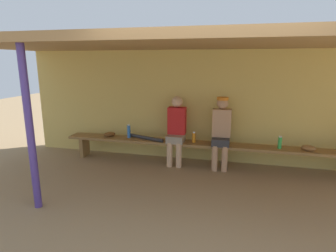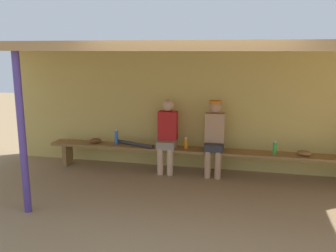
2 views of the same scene
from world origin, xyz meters
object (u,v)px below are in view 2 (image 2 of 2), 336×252
at_px(baseball_glove_dark_brown, 95,141).
at_px(baseball_glove_worn, 304,153).
at_px(water_bottle_orange, 116,137).
at_px(baseball_bat, 134,144).
at_px(support_post, 22,135).
at_px(water_bottle_green, 186,143).
at_px(player_in_blue, 167,133).
at_px(player_middle, 214,134).
at_px(water_bottle_blue, 275,148).
at_px(bench, 208,154).

bearing_deg(baseball_glove_dark_brown, baseball_glove_worn, 138.52).
height_order(water_bottle_orange, baseball_bat, water_bottle_orange).
bearing_deg(support_post, water_bottle_green, 48.55).
relative_size(player_in_blue, player_middle, 0.99).
xyz_separation_m(support_post, water_bottle_orange, (0.53, 2.12, -0.50)).
xyz_separation_m(water_bottle_blue, baseball_glove_worn, (0.48, 0.00, -0.06)).
xyz_separation_m(bench, baseball_glove_dark_brown, (-2.16, 0.02, 0.12)).
bearing_deg(player_middle, bench, -178.10).
bearing_deg(bench, baseball_glove_worn, -0.49).
distance_m(bench, player_middle, 0.37).
bearing_deg(water_bottle_blue, support_post, -148.54).
distance_m(baseball_glove_dark_brown, baseball_bat, 0.77).
height_order(water_bottle_orange, baseball_glove_dark_brown, water_bottle_orange).
bearing_deg(baseball_bat, player_middle, 19.68).
distance_m(support_post, baseball_glove_worn, 4.45).
height_order(water_bottle_blue, baseball_bat, water_bottle_blue).
relative_size(water_bottle_orange, baseball_glove_worn, 1.17).
xyz_separation_m(baseball_glove_worn, baseball_glove_dark_brown, (-3.79, 0.04, 0.00)).
relative_size(bench, water_bottle_orange, 21.29).
relative_size(support_post, baseball_glove_worn, 9.17).
bearing_deg(water_bottle_blue, baseball_glove_dark_brown, 179.34).
height_order(player_in_blue, water_bottle_green, player_in_blue).
distance_m(baseball_glove_worn, baseball_bat, 3.01).
height_order(support_post, baseball_glove_worn, support_post).
height_order(water_bottle_green, water_bottle_blue, water_bottle_blue).
distance_m(player_middle, water_bottle_blue, 1.05).
xyz_separation_m(water_bottle_green, water_bottle_orange, (-1.33, 0.02, 0.04)).
bearing_deg(water_bottle_green, player_middle, -0.38).
relative_size(baseball_glove_dark_brown, baseball_bat, 0.28).
height_order(baseball_glove_dark_brown, baseball_bat, baseball_glove_dark_brown).
distance_m(player_middle, water_bottle_green, 0.54).
height_order(player_in_blue, player_middle, player_middle).
distance_m(player_middle, baseball_glove_worn, 1.53).
height_order(water_bottle_green, baseball_glove_dark_brown, water_bottle_green).
distance_m(support_post, player_middle, 3.19).
bearing_deg(support_post, water_bottle_blue, 31.46).
distance_m(support_post, water_bottle_green, 2.86).
bearing_deg(baseball_glove_dark_brown, bench, 138.47).
xyz_separation_m(player_in_blue, baseball_glove_dark_brown, (-1.42, 0.02, -0.22)).
distance_m(player_in_blue, water_bottle_green, 0.38).
height_order(support_post, water_bottle_green, support_post).
relative_size(support_post, water_bottle_green, 10.50).
bearing_deg(baseball_glove_dark_brown, support_post, 46.39).
bearing_deg(bench, baseball_glove_dark_brown, 179.39).
bearing_deg(baseball_bat, baseball_glove_worn, 19.28).
height_order(support_post, water_bottle_orange, support_post).
xyz_separation_m(player_in_blue, baseball_glove_worn, (2.37, -0.02, -0.22)).
bearing_deg(baseball_glove_dark_brown, player_middle, 138.59).
distance_m(bench, water_bottle_blue, 1.16).
distance_m(water_bottle_orange, baseball_glove_dark_brown, 0.44).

